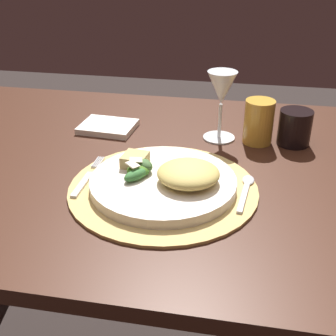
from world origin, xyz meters
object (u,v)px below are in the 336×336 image
Objects in this scene: dining_table at (152,224)px; wine_glass at (222,92)px; fork at (87,178)px; spoon at (246,187)px; napkin at (108,127)px; dinner_plate at (163,183)px; amber_tumbler at (259,122)px; dark_tumbler at (295,128)px.

wine_glass is (0.13, 0.14, 0.28)m from dining_table.
spoon is (0.30, 0.02, 0.00)m from fork.
fork is 1.23× the size of napkin.
napkin is (-0.04, 0.25, -0.00)m from fork.
napkin is at bearing 179.30° from wine_glass.
wine_glass reaches higher than napkin.
dining_table is at bearing -133.26° from wine_glass.
dinner_plate is 0.16m from spoon.
fork reaches higher than dining_table.
amber_tumbler is at bearing -2.98° from wine_glass.
napkin is 1.62× the size of dark_tumbler.
wine_glass is at bearing 71.57° from dinner_plate.
dark_tumbler is at bearing 31.86° from fork.
dinner_plate is 0.30m from amber_tumbler.
spoon is 1.35× the size of amber_tumbler.
dark_tumbler is at bearing 66.84° from spoon.
amber_tumbler is at bearing 85.42° from spoon.
dark_tumbler is at bearing -0.27° from napkin.
spoon is 0.25m from dark_tumbler.
amber_tumbler is (0.36, -0.01, 0.04)m from napkin.
wine_glass is at bearing 106.81° from spoon.
napkin is at bearing 126.19° from dinner_plate.
amber_tumbler is (0.09, -0.00, -0.06)m from wine_glass.
wine_glass reaches higher than dining_table.
wine_glass reaches higher than spoon.
fork is 0.48m from dark_tumbler.
napkin reaches higher than dining_table.
napkin is 0.29m from wine_glass.
dark_tumbler reaches higher than napkin.
fork is at bearing -148.14° from dark_tumbler.
spoon is 1.05× the size of napkin.
amber_tumbler is at bearing -1.26° from napkin.
dinner_plate is at bearing -108.43° from wine_glass.
dark_tumbler is at bearing 0.42° from wine_glass.
napkin reaches higher than spoon.
wine_glass is (-0.07, 0.23, 0.11)m from spoon.
napkin is at bearing 133.86° from dining_table.
fork is 0.26m from napkin.
napkin is at bearing 98.14° from fork.
dinner_plate reaches higher than dining_table.
dark_tumbler reaches higher than fork.
dinner_plate is 2.02× the size of spoon.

